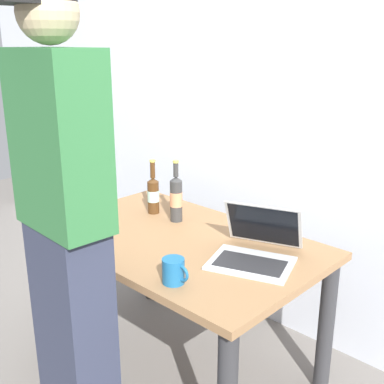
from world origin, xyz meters
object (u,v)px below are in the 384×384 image
beer_bottle_dark (176,198)px  person_figure (66,229)px  beer_bottle_brown (153,194)px  coffee_mug (174,271)px  laptop (256,248)px

beer_bottle_dark → person_figure: size_ratio=0.18×
beer_bottle_brown → coffee_mug: size_ratio=2.40×
beer_bottle_brown → beer_bottle_dark: (0.18, -0.00, 0.02)m
laptop → coffee_mug: bearing=-103.9°
laptop → coffee_mug: (-0.10, -0.39, 0.00)m
coffee_mug → person_figure: bearing=-132.2°
laptop → person_figure: 0.79m
beer_bottle_dark → laptop: bearing=-8.3°
person_figure → beer_bottle_brown: bearing=116.6°
laptop → beer_bottle_brown: (-0.74, 0.08, 0.06)m
beer_bottle_brown → coffee_mug: 0.80m
beer_bottle_brown → person_figure: (0.38, -0.76, 0.13)m
beer_bottle_dark → person_figure: person_figure is taller
laptop → beer_bottle_dark: bearing=171.7°
coffee_mug → beer_bottle_brown: bearing=143.7°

